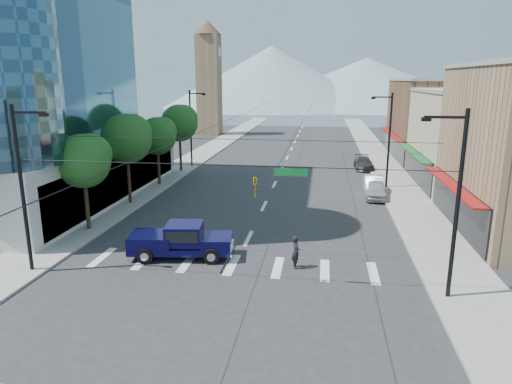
{
  "coord_description": "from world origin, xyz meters",
  "views": [
    {
      "loc": [
        4.65,
        -22.05,
        10.22
      ],
      "look_at": [
        0.41,
        6.7,
        3.0
      ],
      "focal_mm": 32.0,
      "sensor_mm": 36.0,
      "label": 1
    }
  ],
  "objects_px": {
    "pickup_truck": "(181,240)",
    "parked_car_near": "(376,190)",
    "parked_car_mid": "(374,185)",
    "parked_car_far": "(363,163)",
    "pedestrian": "(296,252)"
  },
  "relations": [
    {
      "from": "parked_car_mid",
      "to": "parked_car_far",
      "type": "height_order",
      "value": "parked_car_mid"
    },
    {
      "from": "pickup_truck",
      "to": "parked_car_near",
      "type": "xyz_separation_m",
      "value": [
        12.8,
        15.64,
        -0.31
      ]
    },
    {
      "from": "parked_car_near",
      "to": "parked_car_far",
      "type": "xyz_separation_m",
      "value": [
        0.0,
        13.57,
        -0.05
      ]
    },
    {
      "from": "parked_car_near",
      "to": "parked_car_mid",
      "type": "height_order",
      "value": "parked_car_mid"
    },
    {
      "from": "parked_car_mid",
      "to": "parked_car_far",
      "type": "relative_size",
      "value": 0.97
    },
    {
      "from": "parked_car_near",
      "to": "parked_car_far",
      "type": "relative_size",
      "value": 0.91
    },
    {
      "from": "parked_car_near",
      "to": "parked_car_far",
      "type": "bearing_deg",
      "value": 92.51
    },
    {
      "from": "pedestrian",
      "to": "parked_car_far",
      "type": "distance_m",
      "value": 30.4
    },
    {
      "from": "pickup_truck",
      "to": "pedestrian",
      "type": "relative_size",
      "value": 3.36
    },
    {
      "from": "pedestrian",
      "to": "parked_car_mid",
      "type": "bearing_deg",
      "value": -36.73
    },
    {
      "from": "parked_car_near",
      "to": "parked_car_mid",
      "type": "relative_size",
      "value": 0.93
    },
    {
      "from": "pedestrian",
      "to": "parked_car_mid",
      "type": "relative_size",
      "value": 0.39
    },
    {
      "from": "pickup_truck",
      "to": "pedestrian",
      "type": "distance_m",
      "value": 6.8
    },
    {
      "from": "pickup_truck",
      "to": "parked_car_near",
      "type": "relative_size",
      "value": 1.42
    },
    {
      "from": "pedestrian",
      "to": "pickup_truck",
      "type": "bearing_deg",
      "value": 66.67
    }
  ]
}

